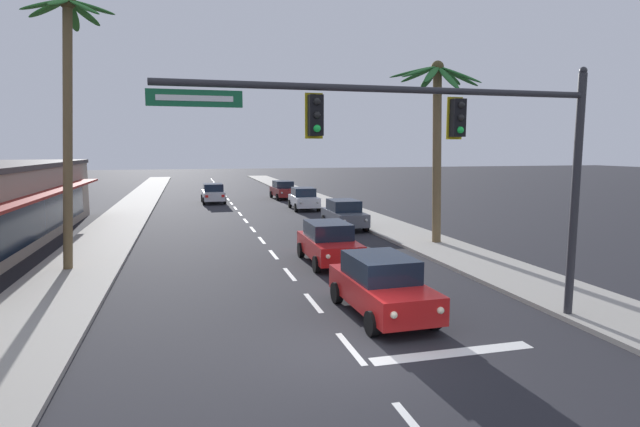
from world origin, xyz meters
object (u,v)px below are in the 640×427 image
sedan_oncoming_far (213,193)px  palm_right_second (437,118)px  sedan_parked_nearest_kerb (304,198)px  sedan_lead_at_stop_bar (381,285)px  sedan_parked_far_kerb (283,190)px  sedan_parked_mid_kerb (344,214)px  sedan_third_in_queue (329,242)px  traffic_signal_mast (460,141)px  palm_left_second (68,83)px

sedan_oncoming_far → palm_right_second: palm_right_second is taller
sedan_parked_nearest_kerb → palm_right_second: palm_right_second is taller
sedan_lead_at_stop_bar → sedan_parked_far_kerb: (3.46, 33.50, 0.00)m
sedan_parked_mid_kerb → sedan_third_in_queue: bearing=-111.4°
sedan_third_in_queue → sedan_lead_at_stop_bar: bearing=-92.8°
sedan_third_in_queue → sedan_parked_nearest_kerb: 18.54m
sedan_parked_mid_kerb → sedan_lead_at_stop_bar: bearing=-103.6°
sedan_oncoming_far → sedan_parked_nearest_kerb: size_ratio=0.99×
sedan_oncoming_far → sedan_parked_nearest_kerb: 9.29m
traffic_signal_mast → sedan_third_in_queue: 9.23m
traffic_signal_mast → sedan_parked_far_kerb: 35.38m
traffic_signal_mast → sedan_parked_far_kerb: size_ratio=2.44×
palm_left_second → sedan_parked_far_kerb: bearing=63.7°
sedan_lead_at_stop_bar → sedan_third_in_queue: (0.33, 6.65, 0.00)m
sedan_parked_far_kerb → sedan_oncoming_far: bearing=-163.2°
sedan_parked_nearest_kerb → sedan_parked_far_kerb: same height
sedan_third_in_queue → sedan_parked_nearest_kerb: (3.14, 18.28, 0.00)m
sedan_third_in_queue → sedan_parked_far_kerb: 27.03m
sedan_oncoming_far → palm_right_second: bearing=-67.2°
sedan_parked_mid_kerb → sedan_parked_far_kerb: 18.31m
traffic_signal_mast → palm_left_second: (-10.67, 9.27, 2.19)m
sedan_third_in_queue → palm_left_second: bearing=173.9°
sedan_parked_nearest_kerb → sedan_parked_mid_kerb: bearing=-88.8°
sedan_oncoming_far → sedan_parked_far_kerb: size_ratio=0.99×
sedan_parked_nearest_kerb → sedan_parked_mid_kerb: same height
sedan_parked_mid_kerb → palm_right_second: 8.44m
sedan_oncoming_far → sedan_parked_far_kerb: bearing=16.8°
sedan_lead_at_stop_bar → sedan_parked_mid_kerb: 15.63m
sedan_parked_nearest_kerb → sedan_parked_far_kerb: (-0.01, 8.57, 0.00)m
sedan_lead_at_stop_bar → palm_right_second: bearing=55.3°
sedan_parked_mid_kerb → palm_left_second: 16.22m
traffic_signal_mast → sedan_oncoming_far: traffic_signal_mast is taller
sedan_parked_nearest_kerb → palm_right_second: size_ratio=0.51×
sedan_parked_far_kerb → palm_right_second: bearing=-83.2°
traffic_signal_mast → sedan_parked_far_kerb: (2.08, 35.09, -4.01)m
sedan_oncoming_far → sedan_parked_mid_kerb: (6.75, -16.33, 0.00)m
sedan_lead_at_stop_bar → sedan_third_in_queue: bearing=87.2°
sedan_third_in_queue → sedan_parked_far_kerb: same height
traffic_signal_mast → sedan_parked_nearest_kerb: size_ratio=2.44×
sedan_oncoming_far → palm_left_second: 25.41m
sedan_parked_nearest_kerb → palm_right_second: 16.87m
sedan_third_in_queue → sedan_parked_far_kerb: (3.13, 26.85, 0.00)m
sedan_parked_nearest_kerb → sedan_parked_mid_kerb: (0.21, -9.74, 0.00)m
sedan_parked_mid_kerb → sedan_parked_far_kerb: same height
palm_left_second → palm_right_second: bearing=5.4°
sedan_lead_at_stop_bar → sedan_oncoming_far: size_ratio=1.00×
traffic_signal_mast → sedan_parked_mid_kerb: 17.41m
sedan_parked_mid_kerb → sedan_oncoming_far: bearing=112.5°
sedan_parked_mid_kerb → palm_right_second: size_ratio=0.51×
sedan_parked_nearest_kerb → sedan_third_in_queue: bearing=-99.7°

